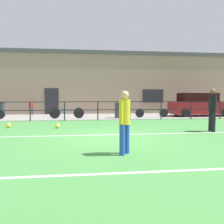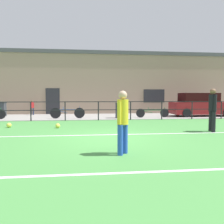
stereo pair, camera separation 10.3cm
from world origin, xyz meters
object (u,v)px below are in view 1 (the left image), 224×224
at_px(soccer_ball_spare, 9,125).
at_px(trash_bin_0, 119,110).
at_px(soccer_ball_match, 58,126).
at_px(player_goalkeeper, 212,107).
at_px(bicycle_parked_2, 152,113).
at_px(parked_car_red, 199,105).
at_px(spectator_child, 31,107).
at_px(player_striker, 125,118).
at_px(trash_bin_1, 0,109).
at_px(bicycle_parked_0, 67,113).

distance_m(soccer_ball_spare, trash_bin_0, 7.09).
xyz_separation_m(soccer_ball_match, soccer_ball_spare, (-2.29, 0.42, 0.00)).
relative_size(player_goalkeeper, bicycle_parked_2, 0.78).
bearing_deg(soccer_ball_match, soccer_ball_spare, 169.55).
bearing_deg(soccer_ball_match, bicycle_parked_2, 37.61).
height_order(soccer_ball_spare, parked_car_red, parked_car_red).
relative_size(spectator_child, parked_car_red, 0.26).
height_order(player_striker, trash_bin_0, player_striker).
bearing_deg(bicycle_parked_2, soccer_ball_spare, -153.38).
bearing_deg(trash_bin_1, soccer_ball_spare, -68.22).
bearing_deg(trash_bin_0, soccer_ball_spare, -145.96).
distance_m(soccer_ball_match, bicycle_parked_2, 7.35).
xyz_separation_m(player_goalkeeper, parked_car_red, (3.13, 7.04, -0.20)).
relative_size(soccer_ball_spare, parked_car_red, 0.05).
distance_m(soccer_ball_spare, spectator_child, 7.31).
height_order(bicycle_parked_2, trash_bin_1, trash_bin_1).
distance_m(parked_car_red, bicycle_parked_2, 3.89).
distance_m(spectator_child, bicycle_parked_2, 9.22).
distance_m(player_striker, bicycle_parked_2, 10.27).
height_order(soccer_ball_match, soccer_ball_spare, soccer_ball_spare).
xyz_separation_m(soccer_ball_spare, trash_bin_1, (-2.50, 6.25, 0.42)).
relative_size(player_striker, trash_bin_0, 1.59).
bearing_deg(bicycle_parked_2, soccer_ball_match, -142.39).
xyz_separation_m(parked_car_red, trash_bin_0, (-6.04, -0.81, -0.27)).
height_order(player_goalkeeper, player_striker, player_goalkeeper).
relative_size(player_striker, parked_car_red, 0.37).
xyz_separation_m(spectator_child, parked_car_red, (12.44, -2.50, 0.15)).
xyz_separation_m(player_goalkeeper, player_striker, (-4.28, -3.26, -0.10)).
relative_size(player_goalkeeper, trash_bin_0, 1.75).
relative_size(soccer_ball_spare, bicycle_parked_2, 0.10).
distance_m(player_goalkeeper, trash_bin_0, 6.90).
bearing_deg(player_goalkeeper, soccer_ball_spare, 79.21).
bearing_deg(player_goalkeeper, bicycle_parked_0, 48.88).
bearing_deg(parked_car_red, trash_bin_0, -172.39).
height_order(soccer_ball_spare, bicycle_parked_2, bicycle_parked_2).
distance_m(soccer_ball_spare, bicycle_parked_0, 4.73).
xyz_separation_m(soccer_ball_match, trash_bin_1, (-4.78, 6.67, 0.42)).
height_order(bicycle_parked_0, trash_bin_1, trash_bin_1).
relative_size(parked_car_red, bicycle_parked_2, 1.90).
distance_m(parked_car_red, bicycle_parked_0, 9.54).
bearing_deg(spectator_child, soccer_ball_match, 115.41).
relative_size(bicycle_parked_0, trash_bin_1, 2.22).
relative_size(soccer_ball_match, soccer_ball_spare, 0.96).
bearing_deg(spectator_child, trash_bin_0, 157.93).
bearing_deg(bicycle_parked_2, bicycle_parked_0, 180.00).
height_order(soccer_ball_spare, trash_bin_1, trash_bin_1).
xyz_separation_m(player_goalkeeper, bicycle_parked_0, (-6.37, 6.34, -0.63)).
xyz_separation_m(soccer_ball_match, bicycle_parked_0, (0.12, 4.49, 0.27)).
bearing_deg(parked_car_red, player_goalkeeper, -113.97).
bearing_deg(trash_bin_1, bicycle_parked_2, -11.63).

